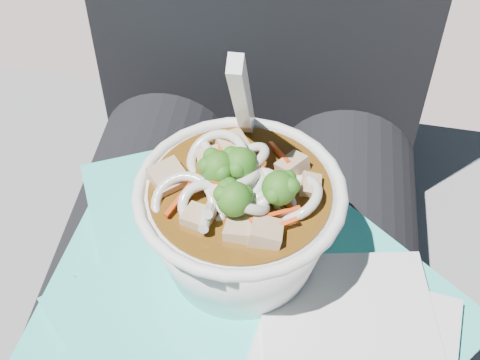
# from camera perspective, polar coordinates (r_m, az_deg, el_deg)

# --- Properties ---
(stone_ledge) EXTENTS (1.03, 0.56, 0.45)m
(stone_ledge) POSITION_cam_1_polar(r_m,az_deg,el_deg) (0.95, 0.51, -13.85)
(stone_ledge) COLOR slate
(stone_ledge) RESTS_ON ground
(lap) EXTENTS (0.35, 0.48, 0.15)m
(lap) POSITION_cam_1_polar(r_m,az_deg,el_deg) (0.62, -1.14, -12.60)
(lap) COLOR black
(lap) RESTS_ON stone_ledge
(person_body) EXTENTS (0.34, 0.94, 0.99)m
(person_body) POSITION_cam_1_polar(r_m,az_deg,el_deg) (0.65, 0.04, -4.43)
(person_body) COLOR black
(person_body) RESTS_ON ground
(plastic_bag) EXTENTS (0.37, 0.33, 0.02)m
(plastic_bag) POSITION_cam_1_polar(r_m,az_deg,el_deg) (0.54, -1.23, -10.45)
(plastic_bag) COLOR #30C9BC
(plastic_bag) RESTS_ON lap
(napkins) EXTENTS (0.17, 0.18, 0.01)m
(napkins) POSITION_cam_1_polar(r_m,az_deg,el_deg) (0.51, 9.50, -13.76)
(napkins) COLOR silver
(napkins) RESTS_ON plastic_bag
(udon_bowl) EXTENTS (0.19, 0.19, 0.20)m
(udon_bowl) POSITION_cam_1_polar(r_m,az_deg,el_deg) (0.50, -0.02, -3.13)
(udon_bowl) COLOR white
(udon_bowl) RESTS_ON plastic_bag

